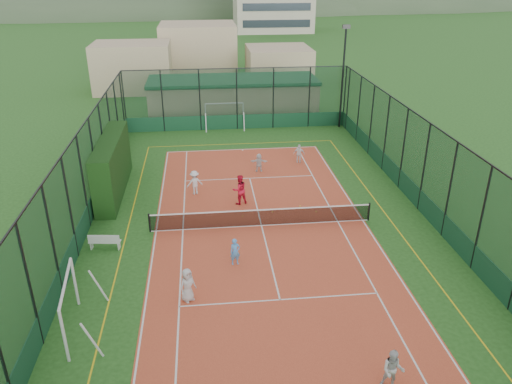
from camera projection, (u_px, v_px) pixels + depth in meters
ground at (262, 226)px, 26.29m from camera, size 300.00×300.00×0.00m
court_slab at (262, 226)px, 26.29m from camera, size 11.17×23.97×0.01m
tennis_net at (262, 217)px, 26.07m from camera, size 11.67×0.12×1.06m
perimeter_fence at (262, 182)px, 25.25m from camera, size 18.12×34.12×5.00m
floodlight_ne at (343, 78)px, 40.40m from camera, size 0.60×0.26×8.25m
clubhouse at (233, 96)px, 45.49m from camera, size 15.20×7.20×3.15m
distant_hills at (207, 5)px, 161.70m from camera, size 200.00×60.00×24.00m
hedge_left at (112, 166)px, 29.58m from camera, size 1.13×7.55×3.30m
white_bench at (105, 241)px, 24.03m from camera, size 1.56×0.60×0.85m
futsal_goal_near at (70, 307)px, 18.37m from camera, size 3.46×1.32×2.18m
futsal_goal_far at (224, 116)px, 41.47m from camera, size 3.23×0.94×2.08m
child_near_left at (188, 285)px, 20.20m from camera, size 0.86×0.81×1.47m
child_near_mid at (235, 252)px, 22.70m from camera, size 0.52×0.39×1.29m
child_near_right at (393, 370)px, 15.96m from camera, size 0.88×0.78×1.50m
child_far_left at (195, 182)px, 29.60m from camera, size 1.07×0.80×1.48m
child_far_right at (299, 154)px, 34.29m from camera, size 0.82×0.48×1.32m
child_far_back at (259, 163)px, 32.89m from camera, size 1.18×0.51×1.24m
coach at (240, 190)px, 28.35m from camera, size 1.02×0.91×1.75m
tennis_balls at (276, 211)px, 27.79m from camera, size 4.16×0.96×0.07m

